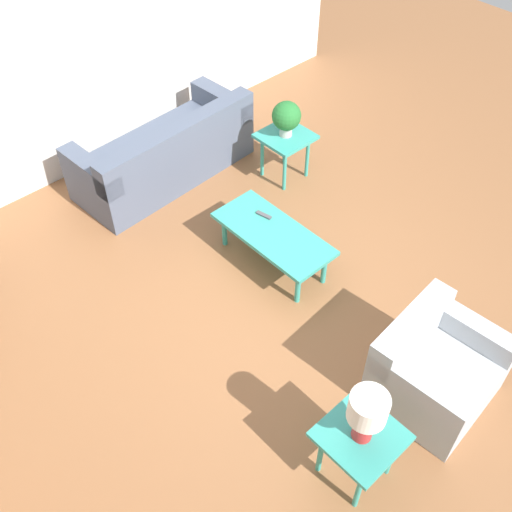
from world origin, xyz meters
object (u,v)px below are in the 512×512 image
armchair (433,369)px  side_table_plant (285,142)px  coffee_table (273,236)px  potted_plant (286,117)px  table_lamp (367,413)px  side_table_lamp (360,441)px  sofa (166,154)px

armchair → side_table_plant: bearing=63.8°
coffee_table → side_table_plant: size_ratio=2.22×
armchair → side_table_plant: armchair is taller
side_table_plant → potted_plant: bearing=-63.4°
table_lamp → potted_plant: bearing=-36.4°
armchair → side_table_lamp: bearing=178.1°
sofa → coffee_table: bearing=84.8°
sofa → potted_plant: size_ratio=5.21×
side_table_plant → potted_plant: 0.31m
sofa → armchair: size_ratio=2.18×
side_table_plant → sofa: bearing=48.0°
side_table_lamp → sofa: bearing=-16.6°
side_table_plant → table_lamp: table_lamp is taller
side_table_plant → potted_plant: (0.00, -0.00, 0.31)m
side_table_plant → side_table_lamp: bearing=143.6°
sofa → coffee_table: 1.78m
side_table_plant → table_lamp: 3.52m
armchair → coffee_table: (1.88, -0.08, 0.06)m
armchair → potted_plant: (2.77, -1.12, 0.47)m
side_table_lamp → coffee_table: bearing=-28.3°
potted_plant → coffee_table: bearing=130.6°
side_table_lamp → side_table_plant: bearing=-36.4°
side_table_lamp → table_lamp: 0.38m
coffee_table → potted_plant: (0.89, -1.04, 0.41)m
side_table_lamp → potted_plant: potted_plant is taller
coffee_table → side_table_plant: bearing=-49.4°
armchair → table_lamp: bearing=178.1°
armchair → table_lamp: size_ratio=2.06×
armchair → coffee_table: size_ratio=0.79×
coffee_table → side_table_plant: side_table_plant is taller
potted_plant → table_lamp: size_ratio=0.86×
sofa → table_lamp: size_ratio=4.49×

